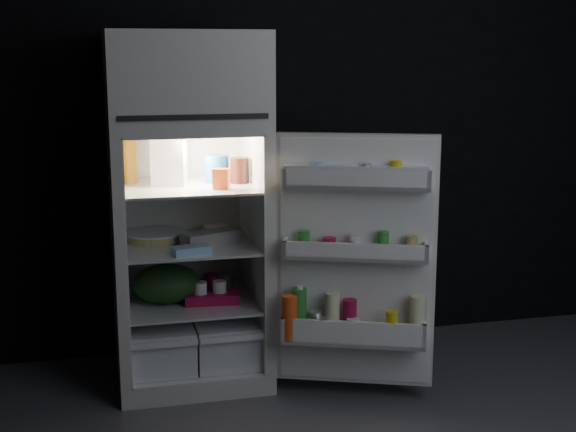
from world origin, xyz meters
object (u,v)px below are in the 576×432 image
object	(u,v)px
refrigerator	(187,197)
yogurt_tray	(212,297)
egg_carton	(210,238)
milk_jug	(169,161)
fridge_door	(354,266)

from	to	relation	value
refrigerator	yogurt_tray	world-z (taller)	refrigerator
refrigerator	yogurt_tray	xyz separation A→B (m)	(0.10, -0.11, -0.50)
refrigerator	egg_carton	distance (m)	0.25
refrigerator	egg_carton	size ratio (longest dim) A/B	6.17
milk_jug	yogurt_tray	world-z (taller)	milk_jug
refrigerator	fridge_door	bearing A→B (deg)	-35.44
fridge_door	yogurt_tray	distance (m)	0.78
fridge_door	yogurt_tray	xyz separation A→B (m)	(-0.62, 0.40, -0.23)
egg_carton	milk_jug	bearing A→B (deg)	127.32
milk_jug	egg_carton	size ratio (longest dim) A/B	0.83
milk_jug	refrigerator	bearing A→B (deg)	17.04
milk_jug	egg_carton	world-z (taller)	milk_jug
fridge_door	yogurt_tray	world-z (taller)	fridge_door
refrigerator	yogurt_tray	distance (m)	0.53
fridge_door	egg_carton	distance (m)	0.75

